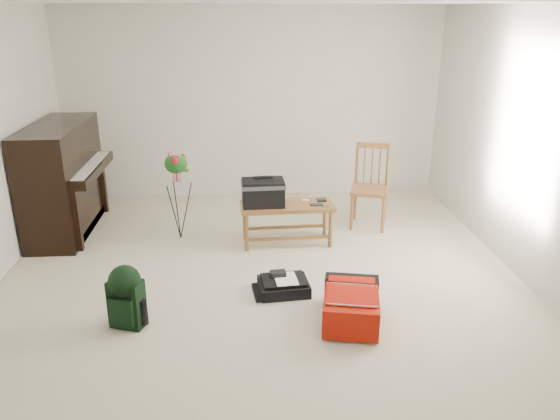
{
  "coord_description": "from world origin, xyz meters",
  "views": [
    {
      "loc": [
        -0.15,
        -4.51,
        2.46
      ],
      "look_at": [
        0.2,
        0.35,
        0.65
      ],
      "focal_mm": 35.0,
      "sensor_mm": 36.0,
      "label": 1
    }
  ],
  "objects": [
    {
      "name": "black_duffel",
      "position": [
        0.2,
        -0.08,
        0.07
      ],
      "size": [
        0.48,
        0.4,
        0.19
      ],
      "rotation": [
        0.0,
        0.0,
        0.09
      ],
      "color": "black",
      "rests_on": "floor"
    },
    {
      "name": "bench",
      "position": [
        0.15,
        1.04,
        0.55
      ],
      "size": [
        1.03,
        0.44,
        0.78
      ],
      "rotation": [
        0.0,
        0.0,
        0.04
      ],
      "color": "#8F5E2E",
      "rests_on": "floor"
    },
    {
      "name": "red_suitcase",
      "position": [
        0.72,
        -0.57,
        0.15
      ],
      "size": [
        0.57,
        0.74,
        0.28
      ],
      "rotation": [
        0.0,
        0.0,
        -0.2
      ],
      "color": "red",
      "rests_on": "floor"
    },
    {
      "name": "piano",
      "position": [
        -2.19,
        1.6,
        0.6
      ],
      "size": [
        0.71,
        1.5,
        1.25
      ],
      "color": "black",
      "rests_on": "floor"
    },
    {
      "name": "green_backpack",
      "position": [
        -1.11,
        -0.55,
        0.3
      ],
      "size": [
        0.31,
        0.29,
        0.54
      ],
      "rotation": [
        0.0,
        0.0,
        -0.34
      ],
      "color": "black",
      "rests_on": "floor"
    },
    {
      "name": "flower_stand",
      "position": [
        -0.87,
        1.25,
        0.49
      ],
      "size": [
        0.36,
        0.36,
        1.02
      ],
      "rotation": [
        0.0,
        0.0,
        -0.13
      ],
      "color": "black",
      "rests_on": "floor"
    },
    {
      "name": "ceiling",
      "position": [
        0.0,
        0.0,
        2.5
      ],
      "size": [
        5.0,
        5.5,
        0.01
      ],
      "primitive_type": "cube",
      "color": "white",
      "rests_on": "wall_back"
    },
    {
      "name": "floor",
      "position": [
        0.0,
        0.0,
        0.0
      ],
      "size": [
        5.0,
        5.5,
        0.01
      ],
      "primitive_type": "cube",
      "color": "beige",
      "rests_on": "ground"
    },
    {
      "name": "wall_right",
      "position": [
        2.5,
        0.0,
        1.25
      ],
      "size": [
        0.04,
        5.5,
        2.5
      ],
      "primitive_type": "cube",
      "color": "beige",
      "rests_on": "floor"
    },
    {
      "name": "dining_chair",
      "position": [
        1.33,
        1.5,
        0.47
      ],
      "size": [
        0.53,
        0.53,
        0.97
      ],
      "rotation": [
        0.0,
        0.0,
        -0.3
      ],
      "color": "#8F5E2E",
      "rests_on": "floor"
    },
    {
      "name": "wall_back",
      "position": [
        0.0,
        2.75,
        1.25
      ],
      "size": [
        5.0,
        0.04,
        2.5
      ],
      "primitive_type": "cube",
      "color": "beige",
      "rests_on": "floor"
    }
  ]
}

